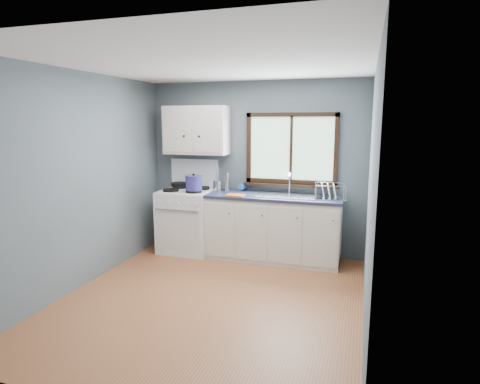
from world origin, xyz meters
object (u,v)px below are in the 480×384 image
(sink, at_px, (286,200))
(dish_rack, at_px, (329,194))
(skillet, at_px, (179,184))
(thermos, at_px, (227,182))
(base_cabinets, at_px, (273,231))
(utensil_crock, at_px, (217,185))
(stockpot, at_px, (194,183))
(gas_range, at_px, (188,219))

(sink, xyz_separation_m, dish_rack, (0.58, -0.00, 0.12))
(skillet, distance_m, thermos, 0.77)
(skillet, bearing_deg, base_cabinets, 9.62)
(base_cabinets, height_order, utensil_crock, utensil_crock)
(stockpot, bearing_deg, thermos, 35.78)
(skillet, bearing_deg, gas_range, -23.12)
(stockpot, bearing_deg, gas_range, 141.35)
(dish_rack, bearing_deg, thermos, 166.74)
(base_cabinets, height_order, sink, sink)
(base_cabinets, bearing_deg, thermos, 169.97)
(thermos, relative_size, dish_rack, 0.61)
(gas_range, height_order, thermos, gas_range)
(utensil_crock, distance_m, dish_rack, 1.63)
(skillet, bearing_deg, utensil_crock, 11.43)
(gas_range, xyz_separation_m, sink, (1.49, 0.02, 0.37))
(dish_rack, bearing_deg, utensil_crock, 168.30)
(utensil_crock, relative_size, dish_rack, 0.89)
(gas_range, height_order, sink, gas_range)
(stockpot, xyz_separation_m, utensil_crock, (0.26, 0.26, -0.07))
(gas_range, xyz_separation_m, base_cabinets, (1.31, 0.02, -0.08))
(base_cabinets, relative_size, stockpot, 6.80)
(gas_range, relative_size, base_cabinets, 0.74)
(sink, height_order, skillet, sink)
(sink, xyz_separation_m, skillet, (-1.68, 0.13, 0.13))
(stockpot, relative_size, utensil_crock, 0.69)
(stockpot, height_order, thermos, stockpot)
(base_cabinets, height_order, thermos, thermos)
(utensil_crock, xyz_separation_m, dish_rack, (1.62, -0.10, -0.03))
(thermos, xyz_separation_m, dish_rack, (1.49, -0.13, -0.08))
(sink, relative_size, utensil_crock, 2.14)
(dish_rack, bearing_deg, sink, 171.54)
(gas_range, xyz_separation_m, skillet, (-0.20, 0.15, 0.49))
(base_cabinets, bearing_deg, skillet, 174.92)
(gas_range, distance_m, stockpot, 0.62)
(gas_range, bearing_deg, skillet, 142.18)
(stockpot, bearing_deg, dish_rack, 4.67)
(utensil_crock, bearing_deg, thermos, 13.43)
(skillet, distance_m, utensil_crock, 0.63)
(gas_range, relative_size, skillet, 3.55)
(base_cabinets, bearing_deg, utensil_crock, 173.60)
(stockpot, bearing_deg, sink, 6.84)
(skillet, bearing_deg, sink, 10.15)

